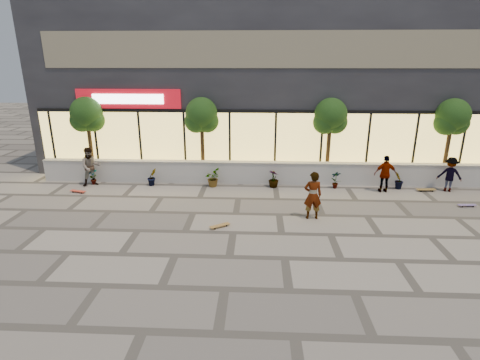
{
  "coord_description": "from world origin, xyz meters",
  "views": [
    {
      "loc": [
        -0.85,
        -9.8,
        5.57
      ],
      "look_at": [
        -1.48,
        3.41,
        1.3
      ],
      "focal_mm": 28.0,
      "sensor_mm": 36.0,
      "label": 1
    }
  ],
  "objects_px": {
    "skateboard_right_near": "(426,190)",
    "tree_east": "(452,119)",
    "skater_center": "(313,195)",
    "skateboard_center": "(220,225)",
    "tree_midwest": "(202,117)",
    "skater_right_far": "(450,174)",
    "tree_west": "(87,116)",
    "skateboard_left": "(78,191)",
    "tree_mideast": "(330,118)",
    "skateboard_right_far": "(467,205)",
    "skater_left": "(91,167)",
    "skater_right_near": "(385,174)"
  },
  "relations": [
    {
      "from": "skateboard_right_near",
      "to": "tree_east",
      "type": "bearing_deg",
      "value": 43.53
    },
    {
      "from": "skater_center",
      "to": "skateboard_center",
      "type": "bearing_deg",
      "value": 12.8
    },
    {
      "from": "tree_midwest",
      "to": "skater_right_far",
      "type": "bearing_deg",
      "value": -7.19
    },
    {
      "from": "tree_west",
      "to": "skateboard_left",
      "type": "bearing_deg",
      "value": -82.69
    },
    {
      "from": "tree_west",
      "to": "skateboard_center",
      "type": "xyz_separation_m",
      "value": [
        6.88,
        -5.67,
        -2.91
      ]
    },
    {
      "from": "tree_east",
      "to": "tree_mideast",
      "type": "bearing_deg",
      "value": 180.0
    },
    {
      "from": "skateboard_center",
      "to": "skateboard_right_far",
      "type": "xyz_separation_m",
      "value": [
        9.61,
        2.39,
        -0.0
      ]
    },
    {
      "from": "skater_left",
      "to": "skateboard_left",
      "type": "height_order",
      "value": "skater_left"
    },
    {
      "from": "skater_left",
      "to": "tree_mideast",
      "type": "bearing_deg",
      "value": -21.18
    },
    {
      "from": "tree_midwest",
      "to": "skateboard_left",
      "type": "height_order",
      "value": "tree_midwest"
    },
    {
      "from": "tree_east",
      "to": "skater_left",
      "type": "relative_size",
      "value": 2.18
    },
    {
      "from": "skater_right_near",
      "to": "skater_right_far",
      "type": "distance_m",
      "value": 2.88
    },
    {
      "from": "tree_west",
      "to": "skater_right_near",
      "type": "distance_m",
      "value": 14.0
    },
    {
      "from": "tree_west",
      "to": "tree_east",
      "type": "height_order",
      "value": "same"
    },
    {
      "from": "tree_midwest",
      "to": "tree_mideast",
      "type": "distance_m",
      "value": 6.0
    },
    {
      "from": "skater_right_near",
      "to": "skateboard_right_near",
      "type": "relative_size",
      "value": 1.93
    },
    {
      "from": "skater_right_far",
      "to": "skateboard_right_far",
      "type": "xyz_separation_m",
      "value": [
        -0.11,
        -1.88,
        -0.7
      ]
    },
    {
      "from": "skater_center",
      "to": "skater_right_near",
      "type": "xyz_separation_m",
      "value": [
        3.56,
        3.07,
        -0.07
      ]
    },
    {
      "from": "tree_mideast",
      "to": "skater_right_far",
      "type": "bearing_deg",
      "value": -15.35
    },
    {
      "from": "tree_east",
      "to": "skater_left",
      "type": "distance_m",
      "value": 16.66
    },
    {
      "from": "skater_left",
      "to": "skateboard_right_near",
      "type": "distance_m",
      "value": 15.13
    },
    {
      "from": "tree_mideast",
      "to": "skater_left",
      "type": "height_order",
      "value": "tree_mideast"
    },
    {
      "from": "tree_midwest",
      "to": "skater_center",
      "type": "xyz_separation_m",
      "value": [
        4.67,
        -4.72,
        -2.09
      ]
    },
    {
      "from": "tree_east",
      "to": "skateboard_center",
      "type": "relative_size",
      "value": 5.39
    },
    {
      "from": "tree_west",
      "to": "skater_center",
      "type": "height_order",
      "value": "tree_west"
    },
    {
      "from": "tree_east",
      "to": "tree_midwest",
      "type": "bearing_deg",
      "value": 180.0
    },
    {
      "from": "skater_right_far",
      "to": "tree_east",
      "type": "bearing_deg",
      "value": -89.13
    },
    {
      "from": "tree_east",
      "to": "skateboard_center",
      "type": "bearing_deg",
      "value": -150.73
    },
    {
      "from": "skater_left",
      "to": "skateboard_right_near",
      "type": "xyz_separation_m",
      "value": [
        15.1,
        -0.1,
        -0.81
      ]
    },
    {
      "from": "skater_right_far",
      "to": "skateboard_left",
      "type": "xyz_separation_m",
      "value": [
        -16.29,
        -1.02,
        -0.7
      ]
    },
    {
      "from": "skateboard_left",
      "to": "skateboard_center",
      "type": "bearing_deg",
      "value": -11.69
    },
    {
      "from": "tree_west",
      "to": "skater_right_far",
      "type": "xyz_separation_m",
      "value": [
        16.6,
        -1.4,
        -2.22
      ]
    },
    {
      "from": "skater_right_far",
      "to": "skateboard_right_far",
      "type": "distance_m",
      "value": 2.01
    },
    {
      "from": "skater_right_far",
      "to": "tree_mideast",
      "type": "bearing_deg",
      "value": 1.43
    },
    {
      "from": "skateboard_right_near",
      "to": "skateboard_left",
      "type": "bearing_deg",
      "value": 179.14
    },
    {
      "from": "tree_west",
      "to": "skateboard_right_near",
      "type": "bearing_deg",
      "value": -5.48
    },
    {
      "from": "skater_right_far",
      "to": "skateboard_right_far",
      "type": "bearing_deg",
      "value": 103.46
    },
    {
      "from": "skater_right_near",
      "to": "tree_mideast",
      "type": "bearing_deg",
      "value": -37.5
    },
    {
      "from": "skater_right_near",
      "to": "skater_right_far",
      "type": "xyz_separation_m",
      "value": [
        2.87,
        0.25,
        -0.05
      ]
    },
    {
      "from": "skateboard_left",
      "to": "skateboard_right_near",
      "type": "xyz_separation_m",
      "value": [
        15.33,
        0.92,
        0.01
      ]
    },
    {
      "from": "skateboard_right_near",
      "to": "skateboard_right_far",
      "type": "relative_size",
      "value": 1.18
    },
    {
      "from": "skater_left",
      "to": "skateboard_right_far",
      "type": "xyz_separation_m",
      "value": [
        15.96,
        -1.88,
        -0.83
      ]
    },
    {
      "from": "skater_right_far",
      "to": "skater_left",
      "type": "bearing_deg",
      "value": 16.77
    },
    {
      "from": "tree_east",
      "to": "skater_right_near",
      "type": "bearing_deg",
      "value": -153.27
    },
    {
      "from": "tree_midwest",
      "to": "skater_center",
      "type": "distance_m",
      "value": 6.96
    },
    {
      "from": "skater_left",
      "to": "skateboard_left",
      "type": "relative_size",
      "value": 2.4
    },
    {
      "from": "tree_east",
      "to": "skateboard_left",
      "type": "relative_size",
      "value": 5.23
    },
    {
      "from": "tree_mideast",
      "to": "skater_right_near",
      "type": "xyz_separation_m",
      "value": [
        2.23,
        -1.65,
        -2.16
      ]
    },
    {
      "from": "skateboard_left",
      "to": "skateboard_right_near",
      "type": "height_order",
      "value": "skateboard_right_near"
    },
    {
      "from": "skater_center",
      "to": "tree_west",
      "type": "bearing_deg",
      "value": -28.28
    }
  ]
}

